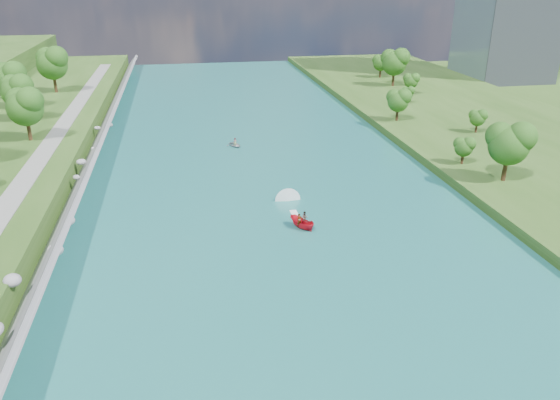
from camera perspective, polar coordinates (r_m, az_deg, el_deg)
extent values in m
plane|color=#2D5119|center=(62.68, 0.94, -5.38)|extent=(260.00, 260.00, 0.00)
cube|color=#1A6362|center=(80.56, -1.84, 1.28)|extent=(55.00, 240.00, 0.10)
cube|color=slate|center=(80.56, -20.35, 1.14)|extent=(3.54, 236.00, 4.05)
ellipsoid|color=gray|center=(56.16, -26.19, -7.55)|extent=(1.62, 1.56, 1.23)
ellipsoid|color=gray|center=(63.88, -22.43, -4.87)|extent=(1.75, 1.53, 1.31)
ellipsoid|color=gray|center=(72.01, -21.33, -2.04)|extent=(1.83, 2.13, 1.12)
ellipsoid|color=gray|center=(82.96, -20.50, 2.24)|extent=(0.96, 0.84, 0.73)
ellipsoid|color=gray|center=(87.88, -20.06, 3.76)|extent=(1.46, 1.34, 0.87)
ellipsoid|color=gray|center=(96.67, -18.89, 5.08)|extent=(0.92, 0.77, 0.66)
ellipsoid|color=gray|center=(108.11, -18.56, 7.15)|extent=(1.24, 1.02, 0.70)
ellipsoid|color=gray|center=(116.06, -17.43, 7.48)|extent=(1.51, 1.40, 0.87)
cube|color=gray|center=(81.47, -25.11, 1.93)|extent=(3.00, 200.00, 0.10)
ellipsoid|color=#295115|center=(99.53, -25.07, 8.58)|extent=(6.27, 6.27, 10.44)
ellipsoid|color=#295115|center=(113.90, -25.75, 10.00)|extent=(6.18, 6.18, 10.30)
ellipsoid|color=#295115|center=(125.43, -26.33, 11.10)|extent=(6.68, 6.68, 11.14)
ellipsoid|color=#295115|center=(138.52, -22.70, 12.83)|extent=(7.36, 7.36, 12.26)
ellipsoid|color=#295115|center=(84.13, 22.78, 5.17)|extent=(6.17, 6.17, 10.28)
ellipsoid|color=#295115|center=(90.18, 18.65, 5.15)|extent=(3.08, 3.08, 5.14)
ellipsoid|color=#295115|center=(109.30, 19.94, 7.97)|extent=(3.13, 3.13, 5.22)
ellipsoid|color=#295115|center=(113.70, 12.24, 9.97)|extent=(4.58, 4.58, 7.63)
ellipsoid|color=#295115|center=(130.31, 13.21, 10.80)|extent=(2.73, 2.73, 4.55)
ellipsoid|color=#295115|center=(139.98, 13.54, 11.91)|extent=(3.70, 3.70, 6.17)
ellipsoid|color=#295115|center=(149.35, 11.86, 13.73)|extent=(6.85, 6.85, 11.42)
ellipsoid|color=#295115|center=(161.48, 10.49, 13.82)|extent=(4.62, 4.62, 7.70)
imported|color=red|center=(67.67, 2.29, -2.37)|extent=(3.30, 3.97, 1.47)
imported|color=#66605B|center=(67.02, 2.03, -2.15)|extent=(0.76, 0.66, 1.77)
imported|color=#66605B|center=(68.04, 2.61, -1.85)|extent=(0.91, 0.79, 1.60)
cube|color=white|center=(70.62, 1.75, -1.87)|extent=(0.90, 5.00, 0.06)
imported|color=#93959B|center=(100.05, -4.71, 5.80)|extent=(3.46, 3.98, 0.69)
imported|color=#66605B|center=(99.89, -4.72, 6.11)|extent=(0.65, 0.43, 1.33)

